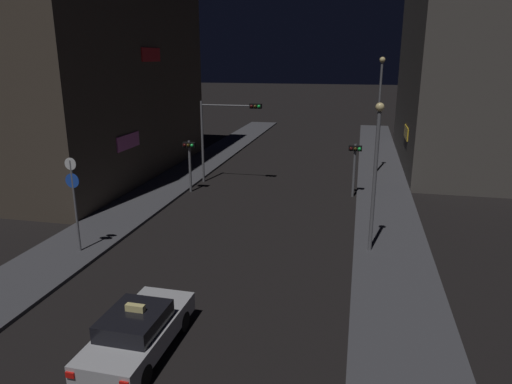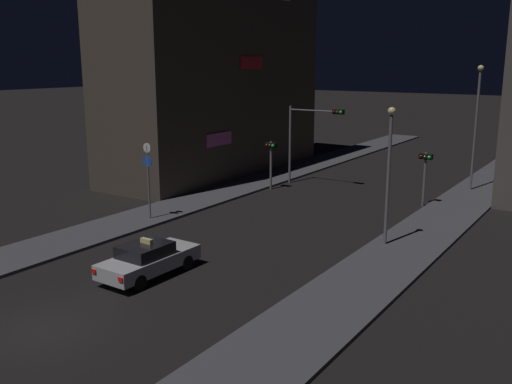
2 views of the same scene
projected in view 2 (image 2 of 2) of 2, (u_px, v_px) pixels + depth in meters
ground_plane at (46, 330)px, 18.59m from camera, size 300.00×300.00×0.00m
sidewalk_left at (280, 175)px, 43.82m from camera, size 3.35×56.88×0.14m
sidewalk_right at (469, 199)px, 36.18m from camera, size 3.35×56.88×0.14m
building_facade_left at (216, 53)px, 43.18m from camera, size 6.62×20.27×18.59m
taxi at (148, 259)px, 23.13m from camera, size 1.88×4.48×1.62m
traffic_light_overhead at (309, 129)px, 39.52m from camera, size 4.22×0.42×5.57m
traffic_light_left_kerb at (271, 155)px, 38.64m from camera, size 0.80×0.42×3.33m
traffic_light_right_kerb at (425, 168)px, 34.00m from camera, size 0.80×0.42×3.32m
sign_pole_left at (148, 173)px, 30.81m from camera, size 0.63×0.10×4.20m
street_lamp_near_block at (389, 165)px, 26.08m from camera, size 0.37×0.37×6.48m
street_lamp_far_block at (476, 117)px, 37.35m from camera, size 0.39×0.39×8.27m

